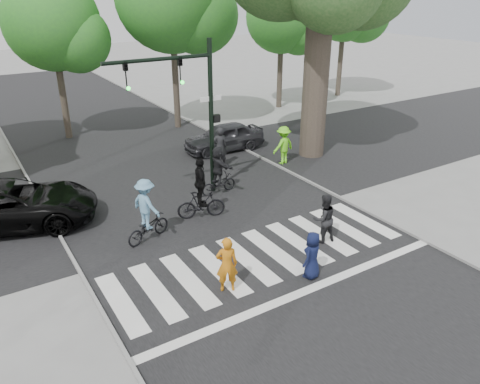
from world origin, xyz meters
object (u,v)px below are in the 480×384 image
(cyclist_mid, at_px, (201,194))
(car_grey, at_px, (224,137))
(cyclist_left, at_px, (147,214))
(car_suv, at_px, (10,205))
(cyclist_right, at_px, (218,173))
(pedestrian_child, at_px, (312,255))
(traffic_signal, at_px, (191,99))
(pedestrian_woman, at_px, (227,264))
(pedestrian_adult, at_px, (324,218))

(cyclist_mid, distance_m, car_grey, 7.54)
(cyclist_left, xyz_separation_m, car_suv, (-3.64, 3.45, -0.13))
(cyclist_left, bearing_deg, cyclist_mid, 12.56)
(cyclist_left, xyz_separation_m, cyclist_right, (3.85, 2.07, -0.05))
(car_suv, relative_size, car_grey, 1.41)
(cyclist_right, bearing_deg, pedestrian_child, -95.96)
(traffic_signal, height_order, pedestrian_woman, traffic_signal)
(cyclist_left, bearing_deg, traffic_signal, 39.38)
(pedestrian_child, relative_size, car_suv, 0.25)
(cyclist_mid, bearing_deg, car_grey, 53.42)
(traffic_signal, distance_m, cyclist_right, 3.17)
(cyclist_right, relative_size, car_grey, 0.48)
(pedestrian_child, height_order, pedestrian_adult, pedestrian_adult)
(cyclist_left, bearing_deg, pedestrian_child, -55.09)
(pedestrian_woman, bearing_deg, traffic_signal, -85.66)
(cyclist_left, xyz_separation_m, cyclist_mid, (2.24, 0.50, 0.00))
(traffic_signal, height_order, cyclist_left, traffic_signal)
(pedestrian_child, relative_size, cyclist_right, 0.73)
(traffic_signal, height_order, car_grey, traffic_signal)
(traffic_signal, height_order, pedestrian_adult, traffic_signal)
(pedestrian_adult, xyz_separation_m, cyclist_right, (-0.97, 5.20, 0.05))
(pedestrian_adult, height_order, car_suv, pedestrian_adult)
(cyclist_mid, distance_m, cyclist_right, 2.25)
(car_grey, bearing_deg, cyclist_right, -30.75)
(pedestrian_woman, bearing_deg, pedestrian_child, -173.66)
(cyclist_left, relative_size, cyclist_right, 1.09)
(pedestrian_woman, xyz_separation_m, car_suv, (-4.42, 7.24, -0.02))
(cyclist_right, xyz_separation_m, car_grey, (2.88, 4.48, -0.18))
(traffic_signal, height_order, cyclist_right, traffic_signal)
(pedestrian_woman, relative_size, car_grey, 0.40)
(pedestrian_woman, distance_m, pedestrian_adult, 4.10)
(car_suv, bearing_deg, traffic_signal, -80.65)
(cyclist_mid, xyz_separation_m, car_suv, (-5.88, 2.96, -0.13))
(pedestrian_adult, bearing_deg, car_grey, -92.49)
(pedestrian_woman, height_order, cyclist_mid, cyclist_mid)
(traffic_signal, bearing_deg, pedestrian_adult, -71.14)
(pedestrian_child, height_order, car_grey, pedestrian_child)
(pedestrian_adult, bearing_deg, pedestrian_woman, 17.93)
(car_suv, bearing_deg, pedestrian_adult, -109.44)
(pedestrian_child, distance_m, pedestrian_adult, 2.17)
(pedestrian_child, height_order, car_suv, car_suv)
(pedestrian_adult, height_order, cyclist_right, cyclist_right)
(cyclist_left, distance_m, cyclist_mid, 2.29)
(cyclist_right, relative_size, car_suv, 0.34)
(traffic_signal, xyz_separation_m, cyclist_mid, (-0.69, -1.90, -2.97))
(cyclist_mid, relative_size, car_grey, 0.55)
(cyclist_right, bearing_deg, car_suv, 169.51)
(cyclist_left, bearing_deg, cyclist_right, 28.26)
(pedestrian_child, relative_size, car_grey, 0.35)
(pedestrian_woman, xyz_separation_m, car_grey, (5.96, 10.34, -0.13))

